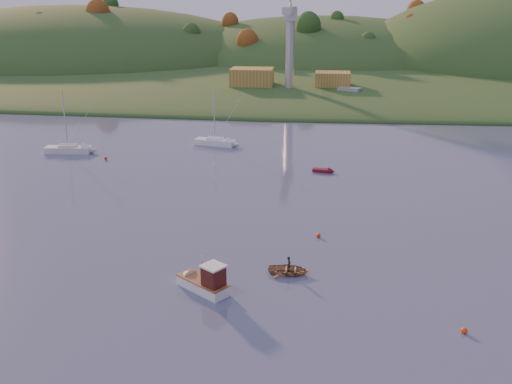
# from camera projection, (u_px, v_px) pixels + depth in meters

# --- Properties ---
(far_shore) EXTENTS (620.00, 220.00, 1.50)m
(far_shore) POSITION_uv_depth(u_px,v_px,m) (299.00, 57.00, 250.80)
(far_shore) COLOR #2A4D1E
(far_shore) RESTS_ON ground
(shore_slope) EXTENTS (640.00, 150.00, 7.00)m
(shore_slope) POSITION_uv_depth(u_px,v_px,m) (291.00, 76.00, 189.70)
(shore_slope) COLOR #2A4D1E
(shore_slope) RESTS_ON ground
(hill_left) EXTENTS (170.00, 140.00, 44.00)m
(hill_left) POSITION_uv_depth(u_px,v_px,m) (75.00, 61.00, 232.23)
(hill_left) COLOR #2A4D1E
(hill_left) RESTS_ON ground
(hill_center) EXTENTS (140.00, 120.00, 36.00)m
(hill_center) POSITION_uv_depth(u_px,v_px,m) (322.00, 62.00, 230.93)
(hill_center) COLOR #2A4D1E
(hill_center) RESTS_ON ground
(hillside_trees) EXTENTS (280.00, 50.00, 32.00)m
(hillside_trees) POSITION_uv_depth(u_px,v_px,m) (294.00, 69.00, 208.50)
(hillside_trees) COLOR #1B491A
(hillside_trees) RESTS_ON ground
(wharf) EXTENTS (42.00, 16.00, 2.40)m
(wharf) POSITION_uv_depth(u_px,v_px,m) (301.00, 93.00, 148.35)
(wharf) COLOR slate
(wharf) RESTS_ON ground
(shed_west) EXTENTS (11.00, 8.00, 4.80)m
(shed_west) POSITION_uv_depth(u_px,v_px,m) (252.00, 78.00, 149.52)
(shed_west) COLOR olive
(shed_west) RESTS_ON wharf
(shed_east) EXTENTS (9.00, 7.00, 4.00)m
(shed_east) POSITION_uv_depth(u_px,v_px,m) (332.00, 80.00, 148.34)
(shed_east) COLOR olive
(shed_east) RESTS_ON wharf
(dock_crane) EXTENTS (3.20, 28.00, 20.30)m
(dock_crane) POSITION_uv_depth(u_px,v_px,m) (290.00, 30.00, 140.11)
(dock_crane) COLOR #B7B7BC
(dock_crane) RESTS_ON wharf
(fishing_boat) EXTENTS (5.98, 5.09, 3.85)m
(fishing_boat) POSITION_uv_depth(u_px,v_px,m) (200.00, 280.00, 50.87)
(fishing_boat) COLOR white
(fishing_boat) RESTS_ON ground
(sailboat_near) EXTENTS (7.72, 2.89, 10.48)m
(sailboat_near) POSITION_uv_depth(u_px,v_px,m) (68.00, 149.00, 95.57)
(sailboat_near) COLOR silver
(sailboat_near) RESTS_ON ground
(sailboat_far) EXTENTS (7.50, 3.72, 9.99)m
(sailboat_far) POSITION_uv_depth(u_px,v_px,m) (215.00, 141.00, 100.61)
(sailboat_far) COLOR white
(sailboat_far) RESTS_ON ground
(canoe) EXTENTS (3.87, 2.78, 0.80)m
(canoe) POSITION_uv_depth(u_px,v_px,m) (289.00, 270.00, 53.75)
(canoe) COLOR #9F7C58
(canoe) RESTS_ON ground
(paddler) EXTENTS (0.37, 0.55, 1.51)m
(paddler) POSITION_uv_depth(u_px,v_px,m) (289.00, 266.00, 53.63)
(paddler) COLOR black
(paddler) RESTS_ON ground
(red_tender) EXTENTS (3.45, 1.74, 1.12)m
(red_tender) POSITION_uv_depth(u_px,v_px,m) (326.00, 171.00, 84.98)
(red_tender) COLOR maroon
(red_tender) RESTS_ON ground
(work_vessel) EXTENTS (13.85, 9.54, 3.36)m
(work_vessel) POSITION_uv_depth(u_px,v_px,m) (349.00, 96.00, 143.29)
(work_vessel) COLOR slate
(work_vessel) RESTS_ON ground
(buoy_0) EXTENTS (0.50, 0.50, 0.50)m
(buoy_0) POSITION_uv_depth(u_px,v_px,m) (464.00, 330.00, 44.23)
(buoy_0) COLOR #F33A0C
(buoy_0) RESTS_ON ground
(buoy_1) EXTENTS (0.50, 0.50, 0.50)m
(buoy_1) POSITION_uv_depth(u_px,v_px,m) (318.00, 235.00, 61.94)
(buoy_1) COLOR #F33A0C
(buoy_1) RESTS_ON ground
(buoy_2) EXTENTS (0.50, 0.50, 0.50)m
(buoy_2) POSITION_uv_depth(u_px,v_px,m) (106.00, 158.00, 91.63)
(buoy_2) COLOR #F33A0C
(buoy_2) RESTS_ON ground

